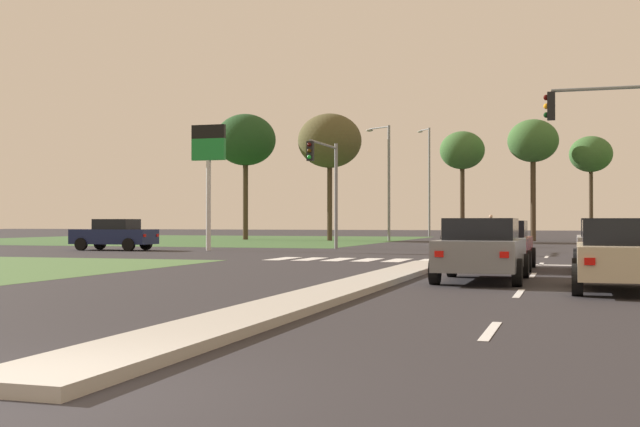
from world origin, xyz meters
The scene contains 33 objects.
ground_plane centered at (0.00, 30.00, 0.00)m, with size 200.00×200.00×0.00m, color #282628.
grass_verge_far_left centered at (-25.50, 54.50, 0.00)m, with size 35.00×35.00×0.01m, color #385B2D.
median_island_near centered at (0.00, 11.00, 0.07)m, with size 1.20×22.00×0.14m, color #ADA89E.
median_island_far centered at (0.00, 55.00, 0.07)m, with size 1.20×36.00×0.14m, color gray.
lane_dash_near centered at (3.50, 5.52, 0.01)m, with size 0.14×2.00×0.01m, color silver.
lane_dash_second centered at (3.50, 11.52, 0.01)m, with size 0.14×2.00×0.01m, color silver.
lane_dash_third centered at (3.50, 17.52, 0.01)m, with size 0.14×2.00×0.01m, color silver.
lane_dash_fourth centered at (3.50, 23.52, 0.01)m, with size 0.14×2.00×0.01m, color silver.
lane_dash_fifth centered at (3.50, 29.52, 0.01)m, with size 0.14×2.00×0.01m, color silver.
stop_bar_near centered at (3.80, 23.00, 0.01)m, with size 6.40×0.50×0.01m, color silver.
crosswalk_bar_near centered at (-6.40, 24.80, 0.01)m, with size 0.70×2.80×0.01m, color silver.
crosswalk_bar_second centered at (-5.25, 24.80, 0.01)m, with size 0.70×2.80×0.01m, color silver.
crosswalk_bar_third centered at (-4.10, 24.80, 0.01)m, with size 0.70×2.80×0.01m, color silver.
crosswalk_bar_fourth centered at (-2.95, 24.80, 0.01)m, with size 0.70×2.80×0.01m, color silver.
crosswalk_bar_fifth centered at (-1.80, 24.80, 0.01)m, with size 0.70×2.80×0.01m, color silver.
crosswalk_bar_sixth centered at (-0.65, 24.80, 0.01)m, with size 0.70×2.80×0.01m, color silver.
car_silver_near centered at (5.57, 19.45, 0.80)m, with size 2.04×4.62×1.57m.
car_navy_second centered at (-17.82, 31.23, 0.81)m, with size 4.27×1.95×1.59m.
car_beige_third centered at (5.56, 12.63, 0.77)m, with size 2.07×4.20×1.51m.
car_maroon_fifth centered at (2.41, 20.06, 0.77)m, with size 1.99×4.21×1.50m.
car_white_seventh centered at (-2.34, 46.96, 0.79)m, with size 2.03×4.32×1.55m.
car_grey_eighth centered at (2.41, 14.78, 0.80)m, with size 2.10×4.43×1.56m.
traffic_signal_near_right centered at (6.23, 23.40, 4.20)m, with size 4.10×0.32×6.20m.
traffic_signal_far_left centered at (-7.60, 34.85, 3.90)m, with size 0.32×4.86×5.65m.
street_lamp_third centered at (-8.91, 55.05, 4.91)m, with size 2.17×1.44×8.72m.
street_lamp_fourth centered at (-8.82, 73.15, 5.79)m, with size 1.52×1.64×10.50m.
pedestrian_at_median centered at (-0.02, 42.69, 1.18)m, with size 0.34×0.34×1.72m.
fuel_price_totem centered at (-13.14, 32.44, 4.67)m, with size 1.80×0.24×6.38m.
treeline_near centered at (-20.72, 55.79, 8.00)m, with size 4.88×4.88×10.13m.
treeline_second centered at (-13.22, 54.39, 7.59)m, with size 4.87×4.87×9.70m.
treeline_third centered at (-3.71, 58.61, 6.92)m, with size 3.48×3.48×8.48m.
treeline_fourth centered at (1.68, 57.61, 7.41)m, with size 3.76×3.76×9.10m.
treeline_fifth centered at (5.83, 59.80, 6.50)m, with size 3.21×3.21×7.94m.
Camera 1 is at (4.58, -5.76, 1.48)m, focal length 46.23 mm.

